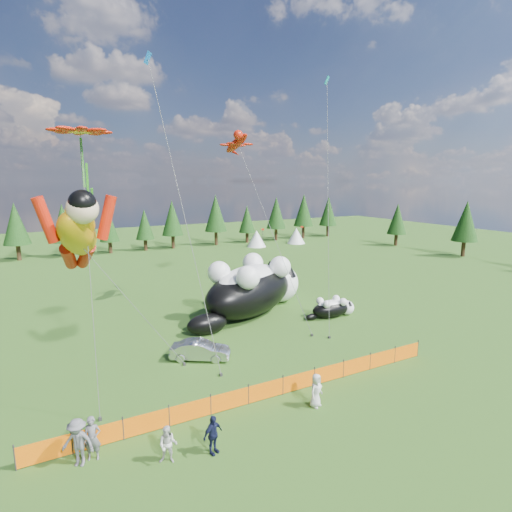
% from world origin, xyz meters
% --- Properties ---
extents(ground, '(160.00, 160.00, 0.00)m').
position_xyz_m(ground, '(0.00, 0.00, 0.00)').
color(ground, '#133409').
rests_on(ground, ground).
extents(safety_fence, '(22.06, 0.06, 1.10)m').
position_xyz_m(safety_fence, '(0.00, -3.00, 0.50)').
color(safety_fence, '#262626').
rests_on(safety_fence, ground).
extents(tree_line, '(90.00, 4.00, 8.00)m').
position_xyz_m(tree_line, '(0.00, 45.00, 4.00)').
color(tree_line, black).
rests_on(tree_line, ground).
extents(festival_tents, '(50.00, 3.20, 2.80)m').
position_xyz_m(festival_tents, '(11.00, 40.00, 1.40)').
color(festival_tents, white).
rests_on(festival_tents, ground).
extents(cat_large, '(12.22, 8.57, 4.74)m').
position_xyz_m(cat_large, '(5.70, 9.40, 2.25)').
color(cat_large, black).
rests_on(cat_large, ground).
extents(cat_small, '(4.53, 1.79, 1.63)m').
position_xyz_m(cat_small, '(11.00, 5.53, 0.78)').
color(cat_small, black).
rests_on(cat_small, ground).
extents(car, '(3.82, 2.96, 1.21)m').
position_xyz_m(car, '(-1.37, 2.99, 0.61)').
color(car, '#BCBCC1').
rests_on(car, ground).
extents(spectator_a, '(0.76, 0.60, 1.82)m').
position_xyz_m(spectator_a, '(-8.27, -3.67, 0.91)').
color(spectator_a, '#59585D').
rests_on(spectator_a, ground).
extents(spectator_b, '(0.87, 0.75, 1.55)m').
position_xyz_m(spectator_b, '(-5.67, -5.26, 0.77)').
color(spectator_b, beige).
rests_on(spectator_b, ground).
extents(spectator_c, '(1.09, 0.82, 1.66)m').
position_xyz_m(spectator_c, '(-3.90, -5.57, 0.83)').
color(spectator_c, '#121633').
rests_on(spectator_c, ground).
extents(spectator_d, '(1.42, 1.23, 1.96)m').
position_xyz_m(spectator_d, '(-8.81, -3.80, 0.98)').
color(spectator_d, '#59585D').
rests_on(spectator_d, ground).
extents(spectator_e, '(0.97, 0.83, 1.69)m').
position_xyz_m(spectator_e, '(1.88, -4.68, 0.85)').
color(spectator_e, beige).
rests_on(spectator_e, ground).
extents(superhero_kite, '(8.34, 6.03, 11.77)m').
position_xyz_m(superhero_kite, '(-7.95, 0.60, 8.55)').
color(superhero_kite, '#DF9D0B').
rests_on(superhero_kite, ground).
extents(gecko_kite, '(2.96, 13.81, 17.90)m').
position_xyz_m(gecko_kite, '(6.29, 13.88, 14.25)').
color(gecko_kite, red).
rests_on(gecko_kite, ground).
extents(flower_kite, '(2.90, 3.33, 13.37)m').
position_xyz_m(flower_kite, '(-7.48, 0.77, 13.00)').
color(flower_kite, red).
rests_on(flower_kite, ground).
extents(diamond_kite_a, '(2.34, 6.47, 19.27)m').
position_xyz_m(diamond_kite_a, '(-2.87, 5.93, 17.04)').
color(diamond_kite_a, blue).
rests_on(diamond_kite_a, ground).
extents(diamond_kite_b, '(4.82, 7.32, 20.64)m').
position_xyz_m(diamond_kite_b, '(11.87, 8.32, 17.61)').
color(diamond_kite_b, '#0D9AA0').
rests_on(diamond_kite_b, ground).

